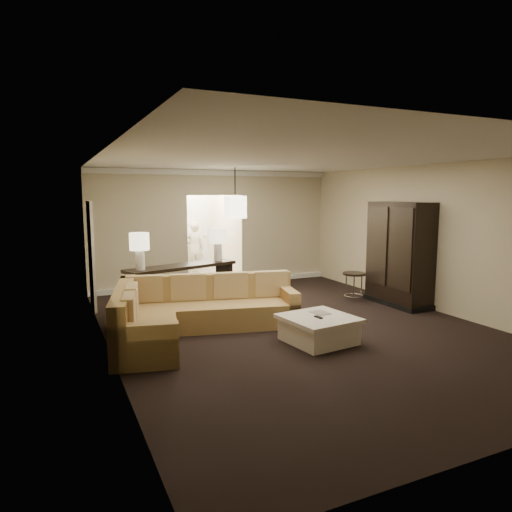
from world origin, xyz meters
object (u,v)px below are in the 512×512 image
coffee_table (319,329)px  drink_table (354,281)px  sectional_sofa (190,313)px  console_table (182,283)px  person (194,245)px  armoire (399,256)px

coffee_table → drink_table: 2.93m
sectional_sofa → coffee_table: (1.65, -1.20, -0.14)m
console_table → person: person is taller
armoire → drink_table: armoire is taller
sectional_sofa → armoire: armoire is taller
armoire → console_table: bearing=160.8°
sectional_sofa → drink_table: (3.78, 0.80, 0.08)m
armoire → drink_table: bearing=134.7°
sectional_sofa → armoire: size_ratio=1.61×
console_table → sectional_sofa: bearing=-118.3°
drink_table → person: size_ratio=0.36×
sectional_sofa → drink_table: size_ratio=5.59×
person → console_table: bearing=75.6°
coffee_table → sectional_sofa: bearing=144.1°
sectional_sofa → person: 5.47m
person → drink_table: bearing=121.8°
coffee_table → person: size_ratio=0.68×
coffee_table → armoire: (2.75, 1.37, 0.79)m
console_table → armoire: 4.36m
sectional_sofa → person: size_ratio=2.04×
sectional_sofa → person: (1.65, 5.20, 0.47)m
armoire → sectional_sofa: bearing=-177.8°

